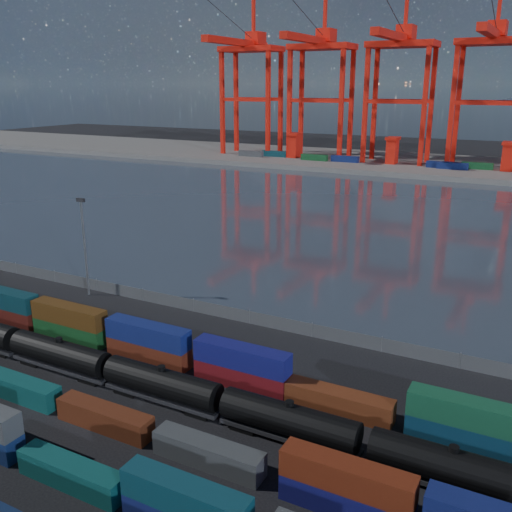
% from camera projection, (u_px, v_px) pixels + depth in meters
% --- Properties ---
extents(ground, '(700.00, 700.00, 0.00)m').
position_uv_depth(ground, '(126.00, 416.00, 61.34)').
color(ground, black).
rests_on(ground, ground).
extents(harbor_water, '(700.00, 700.00, 0.00)m').
position_uv_depth(harbor_water, '(389.00, 220.00, 150.18)').
color(harbor_water, '#2E3743').
rests_on(harbor_water, ground).
extents(far_quay, '(700.00, 70.00, 2.00)m').
position_uv_depth(far_quay, '(457.00, 167.00, 238.74)').
color(far_quay, '#514F4C').
rests_on(far_quay, ground).
extents(container_row_mid, '(140.07, 2.29, 4.88)m').
position_uv_depth(container_row_mid, '(43.00, 393.00, 62.64)').
color(container_row_mid, '#3C3F41').
rests_on(container_row_mid, ground).
extents(container_row_north, '(141.23, 2.43, 5.17)m').
position_uv_depth(container_row_north, '(187.00, 355.00, 70.20)').
color(container_row_north, navy).
rests_on(container_row_north, ground).
extents(tanker_string, '(123.32, 3.18, 4.55)m').
position_uv_depth(tanker_string, '(109.00, 369.00, 66.70)').
color(tanker_string, black).
rests_on(tanker_string, ground).
extents(waterfront_fence, '(160.12, 0.12, 2.20)m').
position_uv_depth(waterfront_fence, '(250.00, 317.00, 84.74)').
color(waterfront_fence, '#595B5E').
rests_on(waterfront_fence, ground).
extents(yard_light_mast, '(1.60, 0.40, 16.60)m').
position_uv_depth(yard_light_mast, '(84.00, 242.00, 94.07)').
color(yard_light_mast, slate).
rests_on(yard_light_mast, ground).
extents(gantry_cranes, '(202.62, 53.02, 71.80)m').
position_uv_depth(gantry_cranes, '(445.00, 58.00, 223.81)').
color(gantry_cranes, red).
rests_on(gantry_cranes, ground).
extents(quay_containers, '(172.58, 10.99, 2.60)m').
position_uv_depth(quay_containers, '(423.00, 164.00, 230.70)').
color(quay_containers, navy).
rests_on(quay_containers, far_quay).
extents(straddle_carriers, '(140.00, 7.00, 11.10)m').
position_uv_depth(straddle_carriers, '(448.00, 152.00, 229.43)').
color(straddle_carriers, red).
rests_on(straddle_carriers, far_quay).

